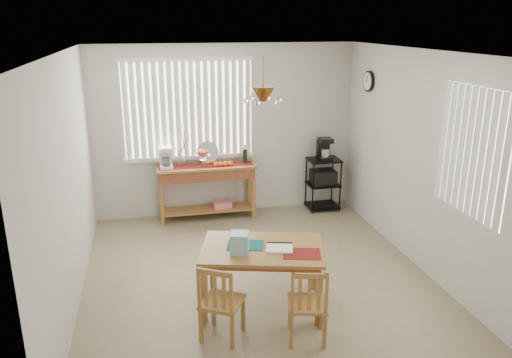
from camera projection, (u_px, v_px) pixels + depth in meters
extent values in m
cube|color=gray|center=(258.00, 278.00, 5.91)|extent=(4.00, 4.50, 0.01)
cube|color=beige|center=(225.00, 130.00, 7.65)|extent=(4.00, 0.10, 2.60)
cube|color=beige|center=(333.00, 269.00, 3.37)|extent=(4.00, 0.10, 2.60)
cube|color=beige|center=(62.00, 185.00, 5.09)|extent=(0.10, 4.50, 2.60)
cube|color=beige|center=(426.00, 162.00, 5.93)|extent=(0.10, 4.50, 2.60)
cube|color=white|center=(258.00, 47.00, 5.10)|extent=(4.00, 4.50, 0.10)
cube|color=white|center=(188.00, 110.00, 7.38)|extent=(1.90, 0.01, 1.40)
cube|color=white|center=(126.00, 112.00, 7.19)|extent=(0.07, 0.03, 1.40)
cube|color=white|center=(134.00, 112.00, 7.21)|extent=(0.07, 0.03, 1.40)
cube|color=white|center=(141.00, 111.00, 7.23)|extent=(0.07, 0.03, 1.40)
cube|color=white|center=(149.00, 111.00, 7.25)|extent=(0.07, 0.03, 1.40)
cube|color=white|center=(156.00, 111.00, 7.27)|extent=(0.07, 0.03, 1.40)
cube|color=white|center=(163.00, 111.00, 7.30)|extent=(0.07, 0.03, 1.40)
cube|color=white|center=(171.00, 110.00, 7.32)|extent=(0.07, 0.03, 1.40)
cube|color=white|center=(178.00, 110.00, 7.34)|extent=(0.07, 0.03, 1.40)
cube|color=white|center=(185.00, 110.00, 7.36)|extent=(0.07, 0.03, 1.40)
cube|color=white|center=(192.00, 110.00, 7.38)|extent=(0.07, 0.03, 1.40)
cube|color=white|center=(199.00, 109.00, 7.40)|extent=(0.07, 0.03, 1.40)
cube|color=white|center=(206.00, 109.00, 7.43)|extent=(0.07, 0.03, 1.40)
cube|color=white|center=(213.00, 109.00, 7.45)|extent=(0.07, 0.03, 1.40)
cube|color=white|center=(220.00, 108.00, 7.47)|extent=(0.07, 0.03, 1.40)
cube|color=white|center=(227.00, 108.00, 7.49)|extent=(0.07, 0.03, 1.40)
cube|color=white|center=(234.00, 108.00, 7.51)|extent=(0.07, 0.03, 1.40)
cube|color=white|center=(241.00, 108.00, 7.54)|extent=(0.07, 0.03, 1.40)
cube|color=white|center=(248.00, 107.00, 7.56)|extent=(0.07, 0.03, 1.40)
cube|color=white|center=(191.00, 158.00, 7.58)|extent=(1.98, 0.06, 0.06)
cube|color=white|center=(187.00, 59.00, 7.14)|extent=(1.98, 0.06, 0.06)
cube|color=white|center=(472.00, 152.00, 4.98)|extent=(0.01, 1.10, 1.30)
cube|color=white|center=(505.00, 166.00, 4.52)|extent=(0.03, 0.07, 1.30)
cube|color=white|center=(497.00, 163.00, 4.62)|extent=(0.03, 0.07, 1.30)
cube|color=white|center=(489.00, 159.00, 4.72)|extent=(0.03, 0.07, 1.30)
cube|color=white|center=(482.00, 157.00, 4.82)|extent=(0.03, 0.07, 1.30)
cube|color=white|center=(475.00, 154.00, 4.93)|extent=(0.03, 0.07, 1.30)
cube|color=white|center=(468.00, 151.00, 5.03)|extent=(0.03, 0.07, 1.30)
cube|color=white|center=(461.00, 148.00, 5.13)|extent=(0.03, 0.07, 1.30)
cube|color=white|center=(455.00, 146.00, 5.23)|extent=(0.03, 0.07, 1.30)
cube|color=white|center=(449.00, 144.00, 5.34)|extent=(0.03, 0.07, 1.30)
cube|color=white|center=(443.00, 141.00, 5.44)|extent=(0.03, 0.07, 1.30)
cylinder|color=black|center=(369.00, 81.00, 7.13)|extent=(0.04, 0.30, 0.30)
cylinder|color=white|center=(367.00, 81.00, 7.12)|extent=(0.01, 0.25, 0.25)
cylinder|color=brown|center=(263.00, 74.00, 4.62)|extent=(0.01, 0.01, 0.34)
cone|color=brown|center=(263.00, 94.00, 4.67)|extent=(0.24, 0.24, 0.14)
sphere|color=white|center=(279.00, 100.00, 4.72)|extent=(0.05, 0.05, 0.05)
sphere|color=white|center=(268.00, 98.00, 4.84)|extent=(0.05, 0.05, 0.05)
sphere|color=white|center=(251.00, 98.00, 4.80)|extent=(0.05, 0.05, 0.05)
sphere|color=white|center=(246.00, 101.00, 4.66)|extent=(0.05, 0.05, 0.05)
sphere|color=white|center=(258.00, 103.00, 4.55)|extent=(0.05, 0.05, 0.05)
sphere|color=white|center=(275.00, 102.00, 4.58)|extent=(0.05, 0.05, 0.05)
cube|color=#A27137|center=(206.00, 167.00, 7.47)|extent=(1.48, 0.42, 0.04)
cube|color=brown|center=(207.00, 173.00, 7.50)|extent=(1.42, 0.38, 0.15)
cube|color=#A27137|center=(162.00, 205.00, 7.33)|extent=(0.06, 0.06, 0.64)
cube|color=#A27137|center=(254.00, 198.00, 7.61)|extent=(0.06, 0.06, 0.64)
cube|color=#A27137|center=(161.00, 198.00, 7.63)|extent=(0.06, 0.06, 0.64)
cube|color=#A27137|center=(249.00, 191.00, 7.91)|extent=(0.06, 0.06, 0.64)
cube|color=#A27137|center=(208.00, 209.00, 7.68)|extent=(1.37, 0.36, 0.03)
cube|color=red|center=(222.00, 204.00, 7.71)|extent=(0.28, 0.20, 0.09)
cube|color=maroon|center=(206.00, 166.00, 7.47)|extent=(1.40, 0.23, 0.01)
cube|color=white|center=(166.00, 167.00, 7.34)|extent=(0.18, 0.22, 0.05)
cube|color=white|center=(166.00, 158.00, 7.37)|extent=(0.18, 0.07, 0.28)
cube|color=white|center=(165.00, 149.00, 7.24)|extent=(0.18, 0.20, 0.06)
cylinder|color=white|center=(166.00, 162.00, 7.29)|extent=(0.12, 0.12, 0.12)
cylinder|color=white|center=(203.00, 163.00, 7.43)|extent=(0.05, 0.05, 0.09)
cone|color=white|center=(203.00, 158.00, 7.40)|extent=(0.24, 0.24, 0.08)
sphere|color=#B41823|center=(206.00, 152.00, 7.38)|extent=(0.07, 0.07, 0.07)
sphere|color=#B41823|center=(203.00, 152.00, 7.42)|extent=(0.07, 0.07, 0.07)
sphere|color=#B41823|center=(200.00, 153.00, 7.37)|extent=(0.07, 0.07, 0.07)
sphere|color=#B41823|center=(203.00, 153.00, 7.33)|extent=(0.07, 0.07, 0.07)
sphere|color=orange|center=(215.00, 164.00, 7.41)|extent=(0.07, 0.07, 0.07)
sphere|color=orange|center=(220.00, 164.00, 7.43)|extent=(0.07, 0.07, 0.07)
sphere|color=orange|center=(225.00, 164.00, 7.44)|extent=(0.07, 0.07, 0.07)
sphere|color=orange|center=(230.00, 163.00, 7.46)|extent=(0.07, 0.07, 0.07)
cylinder|color=silver|center=(208.00, 152.00, 7.58)|extent=(0.33, 0.08, 0.33)
cylinder|color=white|center=(184.00, 162.00, 7.42)|extent=(0.07, 0.07, 0.13)
cylinder|color=#4C3823|center=(183.00, 144.00, 7.34)|extent=(0.08, 0.04, 0.41)
cylinder|color=#4C3823|center=(183.00, 143.00, 7.33)|extent=(0.13, 0.06, 0.45)
cylinder|color=#4C3823|center=(183.00, 146.00, 7.35)|extent=(0.16, 0.07, 0.33)
cylinder|color=#4C3823|center=(183.00, 141.00, 7.33)|extent=(0.05, 0.03, 0.51)
cylinder|color=#4C3823|center=(183.00, 146.00, 7.35)|extent=(0.20, 0.09, 0.28)
cylinder|color=black|center=(245.00, 156.00, 7.60)|extent=(0.07, 0.07, 0.21)
cylinder|color=black|center=(245.00, 147.00, 7.56)|extent=(0.03, 0.03, 0.07)
cylinder|color=black|center=(313.00, 189.00, 7.74)|extent=(0.02, 0.02, 0.83)
cylinder|color=black|center=(340.00, 187.00, 7.84)|extent=(0.02, 0.02, 0.83)
cylinder|color=black|center=(306.00, 182.00, 8.07)|extent=(0.02, 0.02, 0.83)
cylinder|color=black|center=(332.00, 180.00, 8.16)|extent=(0.02, 0.02, 0.83)
cube|color=black|center=(324.00, 160.00, 7.83)|extent=(0.49, 0.39, 0.03)
cube|color=black|center=(323.00, 184.00, 7.95)|extent=(0.49, 0.39, 0.02)
cube|color=black|center=(322.00, 205.00, 8.06)|extent=(0.49, 0.39, 0.02)
cube|color=black|center=(323.00, 177.00, 7.92)|extent=(0.37, 0.29, 0.22)
cube|color=black|center=(324.00, 158.00, 7.80)|extent=(0.20, 0.24, 0.05)
cube|color=black|center=(323.00, 149.00, 7.84)|extent=(0.20, 0.08, 0.29)
cube|color=black|center=(325.00, 140.00, 7.71)|extent=(0.20, 0.22, 0.07)
cylinder|color=silver|center=(325.00, 152.00, 7.77)|extent=(0.13, 0.13, 0.13)
cube|color=#A27137|center=(262.00, 249.00, 5.16)|extent=(1.42, 1.10, 0.04)
cube|color=brown|center=(262.00, 253.00, 5.17)|extent=(1.31, 0.99, 0.05)
cube|color=#A27137|center=(204.00, 296.00, 4.96)|extent=(0.08, 0.08, 0.58)
cube|color=#A27137|center=(319.00, 299.00, 4.91)|extent=(0.08, 0.08, 0.58)
cube|color=#A27137|center=(213.00, 264.00, 5.62)|extent=(0.08, 0.08, 0.58)
cube|color=#A27137|center=(314.00, 266.00, 5.57)|extent=(0.08, 0.08, 0.58)
cube|color=#116559|center=(245.00, 245.00, 5.20)|extent=(0.43, 0.36, 0.01)
cube|color=maroon|center=(302.00, 254.00, 5.00)|extent=(0.43, 0.36, 0.01)
cube|color=white|center=(279.00, 249.00, 5.10)|extent=(0.31, 0.28, 0.02)
cube|color=black|center=(280.00, 244.00, 5.21)|extent=(0.27, 0.10, 0.03)
cube|color=#91CAD3|center=(240.00, 243.00, 5.00)|extent=(0.22, 0.22, 0.21)
cube|color=#A27137|center=(222.00, 302.00, 4.70)|extent=(0.50, 0.50, 0.03)
cube|color=#A27137|center=(243.00, 314.00, 4.86)|extent=(0.05, 0.05, 0.36)
cube|color=#A27137|center=(213.00, 309.00, 4.95)|extent=(0.05, 0.05, 0.36)
cube|color=#A27137|center=(232.00, 332.00, 4.57)|extent=(0.05, 0.05, 0.36)
cube|color=#A27137|center=(201.00, 326.00, 4.66)|extent=(0.05, 0.05, 0.36)
cube|color=#A27137|center=(231.00, 293.00, 4.44)|extent=(0.04, 0.04, 0.40)
cube|color=#A27137|center=(199.00, 288.00, 4.53)|extent=(0.04, 0.04, 0.40)
cube|color=#A27137|center=(214.00, 273.00, 4.43)|extent=(0.30, 0.19, 0.05)
cube|color=#A27137|center=(224.00, 294.00, 4.47)|extent=(0.04, 0.03, 0.32)
cube|color=#A27137|center=(215.00, 292.00, 4.49)|extent=(0.04, 0.03, 0.32)
cube|color=#A27137|center=(206.00, 291.00, 4.52)|extent=(0.04, 0.03, 0.32)
cube|color=#A27137|center=(307.00, 304.00, 4.68)|extent=(0.43, 0.43, 0.03)
cube|color=#A27137|center=(321.00, 313.00, 4.88)|extent=(0.04, 0.04, 0.35)
cube|color=#A27137|center=(290.00, 312.00, 4.89)|extent=(0.04, 0.04, 0.35)
cube|color=#A27137|center=(325.00, 331.00, 4.59)|extent=(0.04, 0.04, 0.35)
cube|color=#A27137|center=(291.00, 331.00, 4.60)|extent=(0.04, 0.04, 0.35)
cube|color=#A27137|center=(327.00, 293.00, 4.46)|extent=(0.04, 0.04, 0.39)
cube|color=#A27137|center=(292.00, 293.00, 4.46)|extent=(0.04, 0.04, 0.39)
cube|color=#A27137|center=(310.00, 276.00, 4.41)|extent=(0.32, 0.10, 0.05)
cube|color=#A27137|center=(319.00, 295.00, 4.47)|extent=(0.04, 0.02, 0.31)
cube|color=#A27137|center=(309.00, 295.00, 4.47)|extent=(0.04, 0.02, 0.31)
cube|color=#A27137|center=(300.00, 295.00, 4.47)|extent=(0.04, 0.02, 0.31)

